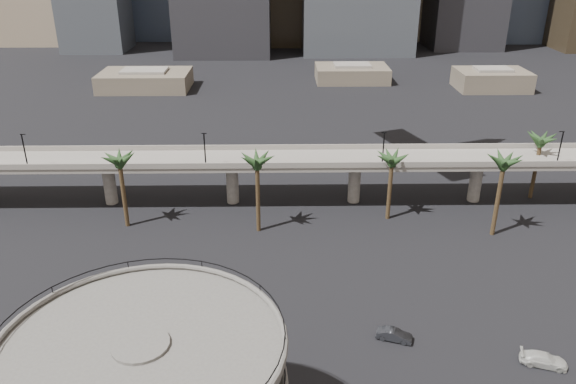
{
  "coord_description": "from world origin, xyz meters",
  "views": [
    {
      "loc": [
        -2.49,
        -37.68,
        43.82
      ],
      "look_at": [
        -1.42,
        28.0,
        14.12
      ],
      "focal_mm": 35.0,
      "sensor_mm": 36.0,
      "label": 1
    }
  ],
  "objects_px": {
    "car_b": "(394,335)",
    "car_c": "(544,360)",
    "overpass": "(294,164)",
    "car_a": "(259,350)"
  },
  "relations": [
    {
      "from": "overpass",
      "to": "car_a",
      "type": "relative_size",
      "value": 28.56
    },
    {
      "from": "car_b",
      "to": "car_c",
      "type": "distance_m",
      "value": 16.62
    },
    {
      "from": "overpass",
      "to": "car_c",
      "type": "relative_size",
      "value": 25.54
    },
    {
      "from": "car_a",
      "to": "car_c",
      "type": "relative_size",
      "value": 0.89
    },
    {
      "from": "overpass",
      "to": "car_b",
      "type": "bearing_deg",
      "value": -74.15
    },
    {
      "from": "overpass",
      "to": "car_b",
      "type": "distance_m",
      "value": 41.06
    },
    {
      "from": "car_a",
      "to": "car_b",
      "type": "xyz_separation_m",
      "value": [
        16.08,
        2.48,
        -0.07
      ]
    },
    {
      "from": "overpass",
      "to": "car_a",
      "type": "xyz_separation_m",
      "value": [
        -5.01,
        -41.46,
        -6.56
      ]
    },
    {
      "from": "overpass",
      "to": "car_b",
      "type": "height_order",
      "value": "overpass"
    },
    {
      "from": "car_c",
      "to": "car_b",
      "type": "bearing_deg",
      "value": 91.3
    }
  ]
}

